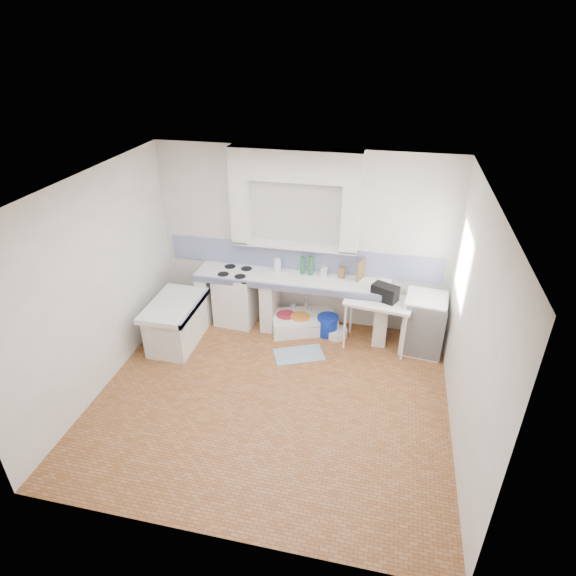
% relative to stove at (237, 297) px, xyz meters
% --- Properties ---
extents(floor, '(4.50, 4.50, 0.00)m').
position_rel_stove_xyz_m(floor, '(1.01, -1.70, -0.43)').
color(floor, '#955D37').
rests_on(floor, ground).
extents(ceiling, '(4.50, 4.50, 0.00)m').
position_rel_stove_xyz_m(ceiling, '(1.01, -1.70, 2.37)').
color(ceiling, white).
rests_on(ceiling, ground).
extents(wall_back, '(4.50, 0.00, 4.50)m').
position_rel_stove_xyz_m(wall_back, '(1.01, 0.30, 0.97)').
color(wall_back, white).
rests_on(wall_back, ground).
extents(wall_front, '(4.50, 0.00, 4.50)m').
position_rel_stove_xyz_m(wall_front, '(1.01, -3.70, 0.97)').
color(wall_front, white).
rests_on(wall_front, ground).
extents(wall_left, '(0.00, 4.50, 4.50)m').
position_rel_stove_xyz_m(wall_left, '(-1.24, -1.70, 0.97)').
color(wall_left, white).
rests_on(wall_left, ground).
extents(wall_right, '(0.00, 4.50, 4.50)m').
position_rel_stove_xyz_m(wall_right, '(3.26, -1.70, 0.97)').
color(wall_right, white).
rests_on(wall_right, ground).
extents(alcove_mass, '(1.90, 0.25, 0.45)m').
position_rel_stove_xyz_m(alcove_mass, '(0.91, 0.18, 2.15)').
color(alcove_mass, white).
rests_on(alcove_mass, ground).
extents(window_frame, '(0.35, 0.86, 1.06)m').
position_rel_stove_xyz_m(window_frame, '(3.43, -0.50, 1.17)').
color(window_frame, '#3B2212').
rests_on(window_frame, ground).
extents(lace_valance, '(0.01, 0.84, 0.24)m').
position_rel_stove_xyz_m(lace_valance, '(3.29, -0.50, 1.55)').
color(lace_valance, white).
rests_on(lace_valance, ground).
extents(counter_slab, '(3.00, 0.60, 0.08)m').
position_rel_stove_xyz_m(counter_slab, '(0.91, 0.00, 0.43)').
color(counter_slab, white).
rests_on(counter_slab, ground).
extents(counter_lip, '(3.00, 0.04, 0.10)m').
position_rel_stove_xyz_m(counter_lip, '(0.91, -0.28, 0.43)').
color(counter_lip, navy).
rests_on(counter_lip, ground).
extents(counter_pier_left, '(0.20, 0.55, 0.82)m').
position_rel_stove_xyz_m(counter_pier_left, '(-0.49, 0.00, -0.02)').
color(counter_pier_left, white).
rests_on(counter_pier_left, ground).
extents(counter_pier_mid, '(0.20, 0.55, 0.82)m').
position_rel_stove_xyz_m(counter_pier_mid, '(0.56, 0.00, -0.02)').
color(counter_pier_mid, white).
rests_on(counter_pier_mid, ground).
extents(counter_pier_right, '(0.20, 0.55, 0.82)m').
position_rel_stove_xyz_m(counter_pier_right, '(2.31, 0.00, -0.02)').
color(counter_pier_right, white).
rests_on(counter_pier_right, ground).
extents(peninsula_top, '(0.70, 1.10, 0.08)m').
position_rel_stove_xyz_m(peninsula_top, '(-0.69, -0.80, 0.23)').
color(peninsula_top, white).
rests_on(peninsula_top, ground).
extents(peninsula_base, '(0.60, 1.00, 0.62)m').
position_rel_stove_xyz_m(peninsula_base, '(-0.69, -0.80, -0.12)').
color(peninsula_base, white).
rests_on(peninsula_base, ground).
extents(peninsula_lip, '(0.04, 1.10, 0.10)m').
position_rel_stove_xyz_m(peninsula_lip, '(-0.36, -0.80, 0.23)').
color(peninsula_lip, navy).
rests_on(peninsula_lip, ground).
extents(backsplash, '(4.27, 0.03, 0.40)m').
position_rel_stove_xyz_m(backsplash, '(1.01, 0.29, 0.67)').
color(backsplash, navy).
rests_on(backsplash, ground).
extents(stove, '(0.64, 0.62, 0.86)m').
position_rel_stove_xyz_m(stove, '(0.00, 0.00, 0.00)').
color(stove, white).
rests_on(stove, ground).
extents(sink, '(1.13, 0.87, 0.24)m').
position_rel_stove_xyz_m(sink, '(1.11, -0.03, -0.31)').
color(sink, white).
rests_on(sink, ground).
extents(side_table, '(1.01, 0.64, 0.04)m').
position_rel_stove_xyz_m(side_table, '(2.25, -0.23, -0.03)').
color(side_table, white).
rests_on(side_table, ground).
extents(fridge, '(0.63, 0.63, 0.89)m').
position_rel_stove_xyz_m(fridge, '(2.92, -0.16, 0.01)').
color(fridge, white).
rests_on(fridge, ground).
extents(bucket_red, '(0.31, 0.31, 0.28)m').
position_rel_stove_xyz_m(bucket_red, '(0.84, -0.10, -0.29)').
color(bucket_red, '#B72441').
rests_on(bucket_red, ground).
extents(bucket_orange, '(0.40, 0.40, 0.28)m').
position_rel_stove_xyz_m(bucket_orange, '(1.07, -0.11, -0.29)').
color(bucket_orange, orange).
rests_on(bucket_orange, ground).
extents(bucket_blue, '(0.43, 0.43, 0.31)m').
position_rel_stove_xyz_m(bucket_blue, '(1.50, -0.07, -0.27)').
color(bucket_blue, '#0D28AB').
rests_on(bucket_blue, ground).
extents(basin_white, '(0.40, 0.40, 0.13)m').
position_rel_stove_xyz_m(basin_white, '(1.66, -0.12, -0.37)').
color(basin_white, white).
rests_on(basin_white, ground).
extents(water_bottle_a, '(0.10, 0.10, 0.32)m').
position_rel_stove_xyz_m(water_bottle_a, '(0.90, 0.15, -0.27)').
color(water_bottle_a, silver).
rests_on(water_bottle_a, ground).
extents(water_bottle_b, '(0.09, 0.09, 0.31)m').
position_rel_stove_xyz_m(water_bottle_b, '(1.17, 0.13, -0.28)').
color(water_bottle_b, silver).
rests_on(water_bottle_b, ground).
extents(black_bag, '(0.42, 0.34, 0.23)m').
position_rel_stove_xyz_m(black_bag, '(2.32, -0.20, 0.48)').
color(black_bag, black).
rests_on(black_bag, side_table).
extents(green_bottle_a, '(0.07, 0.07, 0.29)m').
position_rel_stove_xyz_m(green_bottle_a, '(1.05, 0.15, 0.61)').
color(green_bottle_a, '#1E6732').
rests_on(green_bottle_a, counter_slab).
extents(green_bottle_b, '(0.09, 0.09, 0.31)m').
position_rel_stove_xyz_m(green_bottle_b, '(1.17, 0.15, 0.63)').
color(green_bottle_b, '#1E6732').
rests_on(green_bottle_b, counter_slab).
extents(knife_block, '(0.09, 0.07, 0.18)m').
position_rel_stove_xyz_m(knife_block, '(1.65, 0.15, 0.56)').
color(knife_block, brown).
rests_on(knife_block, counter_slab).
extents(cutting_board, '(0.11, 0.22, 0.32)m').
position_rel_stove_xyz_m(cutting_board, '(1.94, 0.15, 0.63)').
color(cutting_board, brown).
rests_on(cutting_board, counter_slab).
extents(paper_towel, '(0.11, 0.11, 0.21)m').
position_rel_stove_xyz_m(paper_towel, '(0.65, 0.15, 0.58)').
color(paper_towel, white).
rests_on(paper_towel, counter_slab).
extents(soap_bottle, '(0.10, 0.10, 0.21)m').
position_rel_stove_xyz_m(soap_bottle, '(1.38, 0.15, 0.57)').
color(soap_bottle, white).
rests_on(soap_bottle, counter_slab).
extents(rug, '(0.82, 0.66, 0.01)m').
position_rel_stove_xyz_m(rug, '(1.18, -0.72, -0.42)').
color(rug, '#3B5A81').
rests_on(rug, ground).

